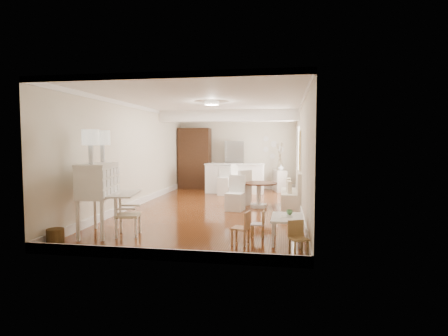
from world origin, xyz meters
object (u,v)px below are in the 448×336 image
(slip_chair_far, at_px, (240,187))
(pantry_cabinet, at_px, (195,158))
(wicker_basket, at_px, (55,237))
(slip_chair_near, at_px, (235,193))
(sideboard, at_px, (280,181))
(breakfast_counter, at_px, (235,178))
(bar_stool_right, at_px, (238,180))
(fridge, at_px, (244,165))
(kids_chair_b, at_px, (258,224))
(gustavian_armchair, at_px, (128,214))
(kids_table, at_px, (287,229))
(kids_chair_a, at_px, (240,228))
(kids_chair_c, at_px, (299,238))
(secretary_bureau, at_px, (98,199))
(dining_table, at_px, (259,195))
(bar_stool_left, at_px, (224,181))

(slip_chair_far, height_order, pantry_cabinet, pantry_cabinet)
(wicker_basket, xyz_separation_m, slip_chair_near, (2.61, 3.78, 0.31))
(sideboard, bearing_deg, pantry_cabinet, 158.22)
(breakfast_counter, bearing_deg, slip_chair_far, -79.12)
(sideboard, bearing_deg, slip_chair_far, -123.62)
(bar_stool_right, height_order, sideboard, bar_stool_right)
(fridge, height_order, sideboard, fridge)
(kids_chair_b, relative_size, sideboard, 0.64)
(wicker_basket, relative_size, pantry_cabinet, 0.13)
(gustavian_armchair, height_order, fridge, fridge)
(kids_table, xyz_separation_m, sideboard, (-0.24, 6.88, 0.15))
(kids_chair_a, distance_m, breakfast_counter, 6.59)
(gustavian_armchair, bearing_deg, sideboard, -32.50)
(sideboard, bearing_deg, bar_stool_right, -155.36)
(gustavian_armchair, distance_m, kids_chair_a, 2.21)
(gustavian_armchair, relative_size, kids_chair_c, 1.48)
(secretary_bureau, distance_m, gustavian_armchair, 0.66)
(secretary_bureau, bearing_deg, kids_chair_b, -5.10)
(kids_table, relative_size, pantry_cabinet, 0.39)
(breakfast_counter, height_order, pantry_cabinet, pantry_cabinet)
(dining_table, height_order, fridge, fridge)
(kids_table, bearing_deg, secretary_bureau, -179.04)
(fridge, relative_size, sideboard, 2.26)
(gustavian_armchair, relative_size, pantry_cabinet, 0.35)
(gustavian_armchair, height_order, sideboard, gustavian_armchair)
(fridge, bearing_deg, breakfast_counter, -100.78)
(secretary_bureau, bearing_deg, fridge, 64.18)
(pantry_cabinet, xyz_separation_m, sideboard, (3.24, -0.39, -0.77))
(dining_table, height_order, sideboard, sideboard)
(slip_chair_far, xyz_separation_m, sideboard, (1.07, 3.15, -0.12))
(breakfast_counter, distance_m, bar_stool_right, 0.48)
(slip_chair_near, distance_m, pantry_cabinet, 4.96)
(kids_table, bearing_deg, breakfast_counter, 106.02)
(bar_stool_left, bearing_deg, gustavian_armchair, -96.62)
(dining_table, bearing_deg, bar_stool_left, 121.60)
(wicker_basket, relative_size, kids_chair_a, 0.49)
(secretary_bureau, relative_size, kids_table, 1.52)
(kids_table, relative_size, bar_stool_right, 0.87)
(gustavian_armchair, bearing_deg, bar_stool_right, -24.17)
(kids_table, bearing_deg, gustavian_armchair, -179.23)
(kids_chair_c, xyz_separation_m, bar_stool_right, (-1.79, 6.55, 0.24))
(gustavian_armchair, bearing_deg, secretary_bureau, 81.07)
(bar_stool_left, relative_size, sideboard, 1.19)
(wicker_basket, distance_m, bar_stool_right, 7.06)
(kids_chair_b, xyz_separation_m, sideboard, (0.30, 6.65, 0.13))
(bar_stool_right, relative_size, sideboard, 1.30)
(gustavian_armchair, xyz_separation_m, slip_chair_near, (1.67, 2.91, 0.05))
(secretary_bureau, height_order, slip_chair_far, secretary_bureau)
(slip_chair_far, relative_size, breakfast_counter, 0.49)
(slip_chair_far, distance_m, sideboard, 3.33)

